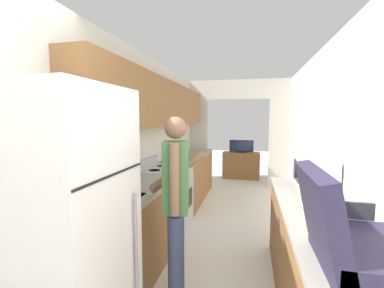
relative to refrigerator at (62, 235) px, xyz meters
The scene contains 13 objects.
wall_left 2.08m from the refrigerator, 98.88° to the left, with size 0.38×7.79×2.50m.
wall_right 2.56m from the refrigerator, 37.83° to the left, with size 0.06×7.79×2.50m.
wall_far_with_doorway 4.98m from the refrigerator, 80.60° to the left, with size 2.74×0.06×2.50m.
counter_left 2.61m from the refrigerator, 91.35° to the left, with size 0.62×4.25×0.89m.
counter_right 1.89m from the refrigerator, 23.93° to the left, with size 0.62×2.39×0.89m.
refrigerator is the anchor object (origin of this frame).
range_oven 2.21m from the refrigerator, 91.38° to the left, with size 0.66×0.73×1.03m.
person 0.91m from the refrigerator, 56.00° to the left, with size 0.52×0.42×1.62m.
suitcase 1.60m from the refrigerator, ahead, with size 0.52×0.58×0.48m.
microwave 2.38m from the refrigerator, 41.45° to the left, with size 0.36×0.49×0.31m.
book_stack 1.86m from the refrigerator, 25.88° to the left, with size 0.27×0.30×0.12m.
tv_cabinet 5.71m from the refrigerator, 81.11° to the left, with size 0.96×0.42×0.70m.
television 5.65m from the refrigerator, 81.05° to the left, with size 0.62×0.16×0.33m.
Camera 1 is at (0.31, -0.75, 1.61)m, focal length 24.00 mm.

